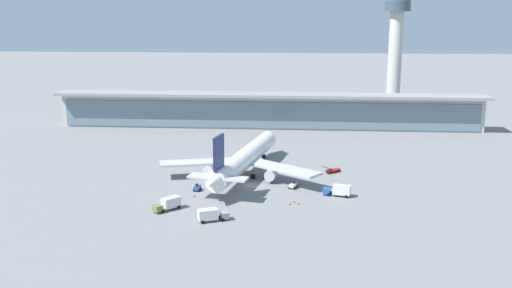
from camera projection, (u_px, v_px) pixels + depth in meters
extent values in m
plane|color=slate|center=(251.00, 185.00, 162.26)|extent=(1200.00, 1200.00, 0.00)
cylinder|color=white|center=(245.00, 158.00, 171.42)|extent=(16.00, 54.55, 5.74)
cone|color=white|center=(269.00, 138.00, 199.16)|extent=(6.51, 6.14, 5.63)
cone|color=white|center=(213.00, 183.00, 143.83)|extent=(6.28, 7.18, 5.17)
cube|color=black|center=(267.00, 137.00, 195.85)|extent=(4.68, 3.15, 0.69)
cube|color=#B7BABF|center=(201.00, 162.00, 170.19)|extent=(25.55, 12.54, 0.69)
cube|color=#B7BABF|center=(282.00, 168.00, 163.71)|extent=(23.58, 19.95, 0.69)
cylinder|color=silver|center=(210.00, 170.00, 169.30)|extent=(3.90, 4.69, 3.17)
cylinder|color=silver|center=(271.00, 174.00, 164.38)|extent=(3.90, 4.69, 3.17)
cube|color=#141E51|center=(219.00, 152.00, 147.02)|extent=(2.00, 6.94, 8.91)
cube|color=#B7BABF|center=(218.00, 177.00, 147.51)|extent=(16.38, 7.29, 0.50)
cylinder|color=black|center=(233.00, 175.00, 170.51)|extent=(1.43, 1.59, 1.39)
cylinder|color=black|center=(253.00, 176.00, 168.85)|extent=(1.43, 1.59, 1.39)
cylinder|color=black|center=(264.00, 156.00, 192.94)|extent=(1.43, 1.59, 1.39)
cube|color=silver|center=(293.00, 185.00, 159.15)|extent=(2.47, 3.16, 0.90)
cube|color=black|center=(294.00, 182.00, 159.23)|extent=(0.92, 0.92, 0.70)
cylinder|color=black|center=(294.00, 188.00, 158.08)|extent=(0.61, 0.94, 0.90)
cylinder|color=black|center=(289.00, 187.00, 158.72)|extent=(0.61, 0.94, 0.90)
cylinder|color=black|center=(297.00, 186.00, 159.78)|extent=(0.61, 0.94, 0.90)
cylinder|color=black|center=(292.00, 186.00, 160.42)|extent=(0.61, 0.94, 0.90)
cube|color=#B21E1E|center=(333.00, 170.00, 175.32)|extent=(4.84, 4.45, 0.60)
cube|color=black|center=(327.00, 168.00, 173.72)|extent=(3.62, 3.22, 1.72)
cylinder|color=black|center=(331.00, 173.00, 173.78)|extent=(0.87, 0.79, 0.90)
cylinder|color=black|center=(327.00, 171.00, 175.10)|extent=(0.87, 0.79, 0.90)
cylinder|color=black|center=(339.00, 171.00, 175.67)|extent=(0.87, 0.79, 0.90)
cylinder|color=black|center=(335.00, 170.00, 176.99)|extent=(0.87, 0.79, 0.90)
cube|color=olive|center=(157.00, 208.00, 139.17)|extent=(2.91, 2.88, 1.50)
cube|color=black|center=(155.00, 208.00, 138.57)|extent=(1.61, 1.48, 0.70)
cube|color=silver|center=(171.00, 202.00, 141.77)|extent=(4.80, 4.95, 2.50)
cylinder|color=black|center=(163.00, 211.00, 139.12)|extent=(0.81, 0.85, 0.90)
cylinder|color=black|center=(158.00, 209.00, 140.63)|extent=(0.81, 0.85, 0.90)
cylinder|color=black|center=(179.00, 207.00, 142.32)|extent=(0.81, 0.85, 0.90)
cylinder|color=black|center=(174.00, 205.00, 143.83)|extent=(0.81, 0.85, 0.90)
cube|color=#234C9E|center=(197.00, 187.00, 157.10)|extent=(1.73, 2.92, 0.90)
cube|color=black|center=(197.00, 185.00, 156.63)|extent=(0.76, 0.76, 0.70)
cylinder|color=black|center=(196.00, 188.00, 158.26)|extent=(0.36, 0.92, 0.90)
cylinder|color=black|center=(201.00, 188.00, 158.03)|extent=(0.36, 0.92, 0.90)
cylinder|color=black|center=(194.00, 190.00, 156.37)|extent=(0.36, 0.92, 0.90)
cylinder|color=black|center=(199.00, 190.00, 156.14)|extent=(0.36, 0.92, 0.90)
cube|color=#234C9E|center=(327.00, 191.00, 153.15)|extent=(2.31, 2.67, 1.50)
cube|color=black|center=(324.00, 189.00, 153.34)|extent=(0.63, 2.04, 0.70)
cube|color=silver|center=(342.00, 190.00, 151.72)|extent=(5.02, 3.36, 2.50)
cylinder|color=black|center=(329.00, 195.00, 152.09)|extent=(0.94, 0.49, 0.90)
cylinder|color=black|center=(330.00, 193.00, 154.04)|extent=(0.94, 0.49, 0.90)
cylinder|color=black|center=(346.00, 197.00, 150.58)|extent=(0.94, 0.49, 0.90)
cylinder|color=black|center=(348.00, 194.00, 152.53)|extent=(0.94, 0.49, 0.90)
cube|color=gray|center=(225.00, 215.00, 134.45)|extent=(2.58, 2.83, 1.50)
cube|color=black|center=(228.00, 213.00, 134.65)|extent=(0.95, 1.94, 0.70)
cube|color=silver|center=(208.00, 214.00, 132.98)|extent=(5.14, 3.97, 2.50)
cylinder|color=black|center=(220.00, 217.00, 135.33)|extent=(0.94, 0.62, 0.90)
cylinder|color=black|center=(223.00, 220.00, 133.39)|extent=(0.94, 0.62, 0.90)
cylinder|color=black|center=(201.00, 219.00, 133.78)|extent=(0.94, 0.62, 0.90)
cylinder|color=black|center=(203.00, 222.00, 131.83)|extent=(0.94, 0.62, 0.90)
cube|color=beige|center=(268.00, 112.00, 244.39)|extent=(180.00, 8.00, 14.00)
cube|color=slate|center=(268.00, 115.00, 240.37)|extent=(176.40, 0.50, 11.20)
cube|color=gray|center=(268.00, 95.00, 240.77)|extent=(183.60, 12.80, 1.20)
cylinder|color=beige|center=(395.00, 65.00, 268.11)|extent=(6.40, 6.40, 49.61)
cylinder|color=#384C5B|center=(398.00, 6.00, 262.09)|extent=(12.00, 12.00, 5.00)
cone|color=orange|center=(194.00, 196.00, 151.80)|extent=(0.44, 0.44, 0.70)
cube|color=black|center=(194.00, 197.00, 151.87)|extent=(0.62, 0.62, 0.04)
cone|color=orange|center=(298.00, 203.00, 146.00)|extent=(0.44, 0.44, 0.70)
cube|color=black|center=(298.00, 204.00, 146.07)|extent=(0.62, 0.62, 0.04)
cone|color=orange|center=(290.00, 203.00, 145.42)|extent=(0.44, 0.44, 0.70)
cube|color=black|center=(290.00, 205.00, 145.49)|extent=(0.62, 0.62, 0.04)
cone|color=orange|center=(294.00, 201.00, 147.08)|extent=(0.44, 0.44, 0.70)
cube|color=black|center=(294.00, 202.00, 147.16)|extent=(0.62, 0.62, 0.04)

